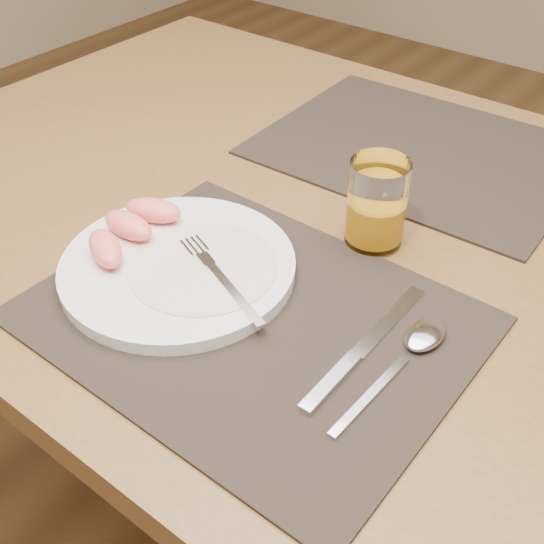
% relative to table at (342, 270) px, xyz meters
% --- Properties ---
extents(ground, '(5.00, 5.00, 0.00)m').
position_rel_table_xyz_m(ground, '(0.00, 0.00, -0.67)').
color(ground, brown).
rests_on(ground, ground).
extents(table, '(1.40, 0.90, 0.75)m').
position_rel_table_xyz_m(table, '(0.00, 0.00, 0.00)').
color(table, brown).
rests_on(table, ground).
extents(placemat_near, '(0.45, 0.35, 0.00)m').
position_rel_table_xyz_m(placemat_near, '(0.02, -0.22, 0.09)').
color(placemat_near, black).
rests_on(placemat_near, table).
extents(placemat_far, '(0.46, 0.36, 0.00)m').
position_rel_table_xyz_m(placemat_far, '(-0.01, 0.22, 0.09)').
color(placemat_far, black).
rests_on(placemat_far, table).
extents(plate, '(0.27, 0.27, 0.02)m').
position_rel_table_xyz_m(plate, '(-0.09, -0.21, 0.10)').
color(plate, white).
rests_on(plate, placemat_near).
extents(plate_dressing, '(0.17, 0.17, 0.00)m').
position_rel_table_xyz_m(plate_dressing, '(-0.06, -0.20, 0.10)').
color(plate_dressing, white).
rests_on(plate_dressing, plate).
extents(fork, '(0.17, 0.08, 0.00)m').
position_rel_table_xyz_m(fork, '(-0.04, -0.20, 0.11)').
color(fork, silver).
rests_on(fork, plate).
extents(knife, '(0.02, 0.22, 0.01)m').
position_rel_table_xyz_m(knife, '(0.14, -0.20, 0.09)').
color(knife, silver).
rests_on(knife, placemat_near).
extents(spoon, '(0.04, 0.19, 0.01)m').
position_rel_table_xyz_m(spoon, '(0.18, -0.15, 0.09)').
color(spoon, silver).
rests_on(spoon, placemat_near).
extents(juice_glass, '(0.07, 0.07, 0.11)m').
position_rel_table_xyz_m(juice_glass, '(0.05, -0.02, 0.13)').
color(juice_glass, white).
rests_on(juice_glass, placemat_near).
extents(grapefruit_wedges, '(0.09, 0.15, 0.03)m').
position_rel_table_xyz_m(grapefruit_wedges, '(-0.17, -0.21, 0.12)').
color(grapefruit_wedges, '#FF7568').
rests_on(grapefruit_wedges, plate).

